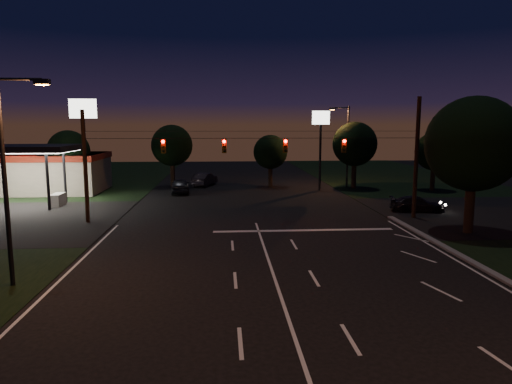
{
  "coord_description": "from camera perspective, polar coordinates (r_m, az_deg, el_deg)",
  "views": [
    {
      "loc": [
        -2.29,
        -17.79,
        6.94
      ],
      "look_at": [
        -0.36,
        8.89,
        3.0
      ],
      "focal_mm": 32.0,
      "sensor_mm": 36.0,
      "label": 1
    }
  ],
  "objects": [
    {
      "name": "tree_far_b",
      "position": [
        52.28,
        -10.43,
        5.69
      ],
      "size": [
        4.6,
        4.6,
        6.98
      ],
      "color": "black",
      "rests_on": "ground"
    },
    {
      "name": "ground",
      "position": [
        19.23,
        3.07,
        -12.78
      ],
      "size": [
        140.0,
        140.0,
        0.0
      ],
      "primitive_type": "plane",
      "color": "black",
      "rests_on": "ground"
    },
    {
      "name": "street_light_left",
      "position": [
        21.78,
        -28.4,
        2.9
      ],
      "size": [
        2.2,
        0.35,
        9.0
      ],
      "color": "black",
      "rests_on": "ground"
    },
    {
      "name": "pole_sign_left_near",
      "position": [
        41.48,
        -20.74,
        7.9
      ],
      "size": [
        2.2,
        0.3,
        9.1
      ],
      "color": "black",
      "rests_on": "ground"
    },
    {
      "name": "tree_far_c",
      "position": [
        51.26,
        1.82,
        4.97
      ],
      "size": [
        3.8,
        3.8,
        5.86
      ],
      "color": "black",
      "rests_on": "ground"
    },
    {
      "name": "car_oncoming_b",
      "position": [
        52.84,
        -6.44,
        1.59
      ],
      "size": [
        2.96,
        4.81,
        1.5
      ],
      "primitive_type": "imported",
      "rotation": [
        0.0,
        0.0,
        2.81
      ],
      "color": "black",
      "rests_on": "ground"
    },
    {
      "name": "cross_street_right",
      "position": [
        41.07,
        28.84,
        -2.4
      ],
      "size": [
        20.0,
        16.0,
        0.02
      ],
      "primitive_type": "cube",
      "color": "black",
      "rests_on": "ground"
    },
    {
      "name": "utility_pole_left",
      "position": [
        34.89,
        -20.24,
        -3.62
      ],
      "size": [
        0.28,
        0.28,
        8.0
      ],
      "primitive_type": "cylinder",
      "color": "black",
      "rests_on": "ground"
    },
    {
      "name": "tree_far_a",
      "position": [
        50.48,
        -22.32,
        4.7
      ],
      "size": [
        4.2,
        4.2,
        6.42
      ],
      "color": "black",
      "rests_on": "ground"
    },
    {
      "name": "tree_far_e",
      "position": [
        52.01,
        21.34,
        4.69
      ],
      "size": [
        4.0,
        4.0,
        6.18
      ],
      "color": "black",
      "rests_on": "ground"
    },
    {
      "name": "utility_pole_right",
      "position": [
        36.44,
        19.07,
        -3.07
      ],
      "size": [
        0.3,
        0.3,
        9.0
      ],
      "primitive_type": "cylinder",
      "color": "black",
      "rests_on": "ground"
    },
    {
      "name": "car_oncoming_a",
      "position": [
        47.36,
        -9.48,
        0.78
      ],
      "size": [
        2.29,
        4.72,
        1.55
      ],
      "primitive_type": "imported",
      "rotation": [
        0.0,
        0.0,
        3.24
      ],
      "color": "black",
      "rests_on": "ground"
    },
    {
      "name": "stop_bar",
      "position": [
        30.56,
        5.97,
        -4.78
      ],
      "size": [
        12.0,
        0.5,
        0.01
      ],
      "primitive_type": "cube",
      "color": "silver",
      "rests_on": "ground"
    },
    {
      "name": "pole_sign_right",
      "position": [
        48.89,
        8.08,
        7.47
      ],
      "size": [
        1.8,
        0.3,
        8.4
      ],
      "color": "black",
      "rests_on": "ground"
    },
    {
      "name": "signal_span",
      "position": [
        32.87,
        -0.13,
        5.87
      ],
      "size": [
        24.0,
        0.4,
        1.56
      ],
      "color": "black",
      "rests_on": "ground"
    },
    {
      "name": "street_light_right_far",
      "position": [
        51.63,
        11.13,
        6.33
      ],
      "size": [
        2.2,
        0.35,
        9.0
      ],
      "color": "black",
      "rests_on": "ground"
    },
    {
      "name": "gas_station",
      "position": [
        52.2,
        -26.17,
        2.51
      ],
      "size": [
        14.2,
        16.1,
        5.25
      ],
      "color": "gray",
      "rests_on": "ground"
    },
    {
      "name": "tree_right_near",
      "position": [
        32.15,
        25.46,
        5.32
      ],
      "size": [
        6.0,
        6.0,
        8.76
      ],
      "color": "black",
      "rests_on": "ground"
    },
    {
      "name": "car_cross",
      "position": [
        38.97,
        19.51,
        -1.45
      ],
      "size": [
        4.48,
        2.4,
        1.23
      ],
      "primitive_type": "imported",
      "rotation": [
        0.0,
        0.0,
        1.41
      ],
      "color": "black",
      "rests_on": "ground"
    },
    {
      "name": "tree_far_d",
      "position": [
        51.02,
        12.22,
        5.81
      ],
      "size": [
        4.8,
        4.8,
        7.3
      ],
      "color": "black",
      "rests_on": "ground"
    },
    {
      "name": "center_line",
      "position": [
        13.87,
        6.4,
        -21.67
      ],
      "size": [
        0.14,
        40.0,
        0.01
      ],
      "primitive_type": "cube",
      "color": "silver",
      "rests_on": "ground"
    }
  ]
}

